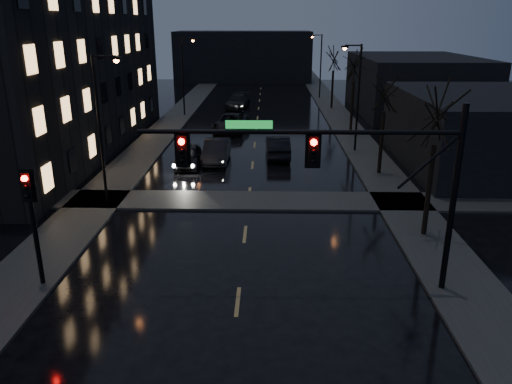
# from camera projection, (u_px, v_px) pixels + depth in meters

# --- Properties ---
(sidewalk_left) EXTENTS (3.00, 140.00, 0.12)m
(sidewalk_left) POSITION_uv_depth(u_px,v_px,m) (159.00, 136.00, 43.64)
(sidewalk_left) COLOR #2D2D2B
(sidewalk_left) RESTS_ON ground
(sidewalk_right) EXTENTS (3.00, 140.00, 0.12)m
(sidewalk_right) POSITION_uv_depth(u_px,v_px,m) (353.00, 137.00, 43.27)
(sidewalk_right) COLOR #2D2D2B
(sidewalk_right) RESTS_ON ground
(sidewalk_cross) EXTENTS (40.00, 3.00, 0.12)m
(sidewalk_cross) POSITION_uv_depth(u_px,v_px,m) (248.00, 201.00, 27.86)
(sidewalk_cross) COLOR #2D2D2B
(sidewalk_cross) RESTS_ON ground
(apartment_block) EXTENTS (12.00, 30.00, 12.00)m
(apartment_block) POSITION_uv_depth(u_px,v_px,m) (33.00, 72.00, 37.16)
(apartment_block) COLOR black
(apartment_block) RESTS_ON ground
(commercial_right_near) EXTENTS (10.00, 14.00, 5.00)m
(commercial_right_near) POSITION_uv_depth(u_px,v_px,m) (480.00, 131.00, 33.82)
(commercial_right_near) COLOR black
(commercial_right_near) RESTS_ON ground
(commercial_right_far) EXTENTS (12.00, 18.00, 6.00)m
(commercial_right_far) POSITION_uv_depth(u_px,v_px,m) (414.00, 85.00, 54.43)
(commercial_right_far) COLOR black
(commercial_right_far) RESTS_ON ground
(far_block) EXTENTS (22.00, 10.00, 8.00)m
(far_block) POSITION_uv_depth(u_px,v_px,m) (244.00, 56.00, 82.90)
(far_block) COLOR black
(far_block) RESTS_ON ground
(signal_mast) EXTENTS (11.11, 0.41, 7.00)m
(signal_mast) POSITION_uv_depth(u_px,v_px,m) (349.00, 165.00, 17.22)
(signal_mast) COLOR black
(signal_mast) RESTS_ON ground
(signal_pole_left) EXTENTS (0.35, 0.41, 4.53)m
(signal_pole_left) POSITION_uv_depth(u_px,v_px,m) (32.00, 212.00, 18.07)
(signal_pole_left) COLOR black
(signal_pole_left) RESTS_ON ground
(tree_near) EXTENTS (3.52, 3.52, 8.08)m
(tree_near) POSITION_uv_depth(u_px,v_px,m) (439.00, 103.00, 21.42)
(tree_near) COLOR black
(tree_near) RESTS_ON ground
(tree_mid_a) EXTENTS (3.30, 3.30, 7.58)m
(tree_mid_a) POSITION_uv_depth(u_px,v_px,m) (386.00, 84.00, 31.00)
(tree_mid_a) COLOR black
(tree_mid_a) RESTS_ON ground
(tree_mid_b) EXTENTS (3.74, 3.74, 8.59)m
(tree_mid_b) POSITION_uv_depth(u_px,v_px,m) (355.00, 58.00, 42.09)
(tree_mid_b) COLOR black
(tree_mid_b) RESTS_ON ground
(tree_far) EXTENTS (3.43, 3.43, 7.88)m
(tree_far) POSITION_uv_depth(u_px,v_px,m) (334.00, 54.00, 55.51)
(tree_far) COLOR black
(tree_far) RESTS_ON ground
(streetlight_l_near) EXTENTS (1.53, 0.28, 8.00)m
(streetlight_l_near) POSITION_uv_depth(u_px,v_px,m) (103.00, 118.00, 26.02)
(streetlight_l_near) COLOR black
(streetlight_l_near) RESTS_ON ground
(streetlight_l_far) EXTENTS (1.53, 0.28, 8.00)m
(streetlight_l_far) POSITION_uv_depth(u_px,v_px,m) (185.00, 70.00, 51.54)
(streetlight_l_far) COLOR black
(streetlight_l_far) RESTS_ON ground
(streetlight_r_mid) EXTENTS (1.53, 0.28, 8.00)m
(streetlight_r_mid) POSITION_uv_depth(u_px,v_px,m) (356.00, 89.00, 37.03)
(streetlight_r_mid) COLOR black
(streetlight_r_mid) RESTS_ON ground
(streetlight_r_far) EXTENTS (1.53, 0.28, 8.00)m
(streetlight_r_far) POSITION_uv_depth(u_px,v_px,m) (319.00, 61.00, 63.51)
(streetlight_r_far) COLOR black
(streetlight_r_far) RESTS_ON ground
(oncoming_car_a) EXTENTS (1.95, 4.38, 1.46)m
(oncoming_car_a) POSITION_uv_depth(u_px,v_px,m) (188.00, 156.00, 34.46)
(oncoming_car_a) COLOR black
(oncoming_car_a) RESTS_ON ground
(oncoming_car_b) EXTENTS (1.74, 4.84, 1.59)m
(oncoming_car_b) POSITION_uv_depth(u_px,v_px,m) (216.00, 151.00, 35.52)
(oncoming_car_b) COLOR black
(oncoming_car_b) RESTS_ON ground
(oncoming_car_c) EXTENTS (3.36, 6.01, 1.59)m
(oncoming_car_c) POSITION_uv_depth(u_px,v_px,m) (231.00, 123.00, 45.40)
(oncoming_car_c) COLOR black
(oncoming_car_c) RESTS_ON ground
(oncoming_car_d) EXTENTS (2.95, 5.78, 1.61)m
(oncoming_car_d) POSITION_uv_depth(u_px,v_px,m) (238.00, 102.00, 57.27)
(oncoming_car_d) COLOR black
(oncoming_car_d) RESTS_ON ground
(lead_car) EXTENTS (1.83, 4.84, 1.58)m
(lead_car) POSITION_uv_depth(u_px,v_px,m) (278.00, 147.00, 36.77)
(lead_car) COLOR black
(lead_car) RESTS_ON ground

